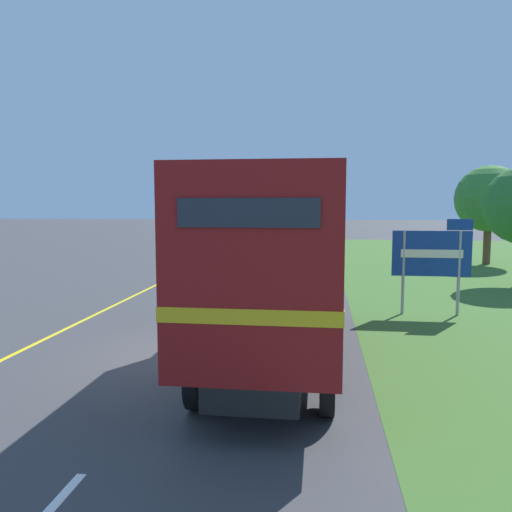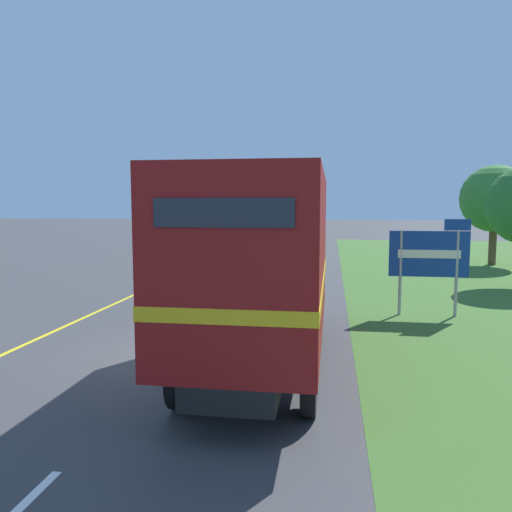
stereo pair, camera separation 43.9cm
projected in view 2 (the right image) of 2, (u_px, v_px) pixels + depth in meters
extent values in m
plane|color=#3D3D3F|center=(179.00, 354.00, 10.67)|extent=(200.00, 200.00, 0.00)
cube|color=yellow|center=(172.00, 278.00, 21.89)|extent=(0.12, 51.83, 0.01)
cube|color=white|center=(185.00, 347.00, 11.17)|extent=(0.12, 2.60, 0.01)
cube|color=white|center=(239.00, 295.00, 17.66)|extent=(0.12, 2.60, 0.01)
cube|color=white|center=(264.00, 271.00, 24.15)|extent=(0.12, 2.60, 0.01)
cube|color=white|center=(278.00, 257.00, 30.64)|extent=(0.12, 2.60, 0.01)
cube|color=white|center=(288.00, 248.00, 37.13)|extent=(0.12, 2.60, 0.01)
cylinder|color=black|center=(246.00, 302.00, 13.85)|extent=(0.22, 1.00, 1.00)
cylinder|color=black|center=(319.00, 304.00, 13.55)|extent=(0.22, 1.00, 1.00)
cylinder|color=black|center=(180.00, 377.00, 7.81)|extent=(0.22, 1.00, 1.00)
cylinder|color=black|center=(309.00, 383.00, 7.51)|extent=(0.22, 1.00, 1.00)
cube|color=black|center=(266.00, 326.00, 10.32)|extent=(1.29, 8.19, 0.36)
cube|color=maroon|center=(259.00, 253.00, 9.12)|extent=(2.34, 6.09, 2.87)
cube|color=gold|center=(259.00, 281.00, 9.17)|extent=(2.36, 6.11, 0.20)
cube|color=#232833|center=(223.00, 213.00, 6.04)|extent=(1.75, 0.03, 0.36)
cube|color=maroon|center=(281.00, 257.00, 13.20)|extent=(2.24, 2.10, 1.90)
cube|color=#283342|center=(285.00, 245.00, 14.22)|extent=(1.99, 0.03, 0.85)
cylinder|color=black|center=(234.00, 252.00, 30.09)|extent=(0.16, 0.66, 0.66)
cylinder|color=black|center=(258.00, 253.00, 29.87)|extent=(0.16, 0.66, 0.66)
cylinder|color=black|center=(226.00, 257.00, 27.71)|extent=(0.16, 0.66, 0.66)
cylinder|color=black|center=(252.00, 257.00, 27.49)|extent=(0.16, 0.66, 0.66)
cube|color=white|center=(243.00, 247.00, 28.75)|extent=(1.80, 3.90, 0.85)
cube|color=#282D38|center=(242.00, 234.00, 28.52)|extent=(1.55, 2.15, 0.73)
cube|color=red|center=(225.00, 247.00, 26.90)|extent=(0.20, 0.03, 0.14)
cube|color=red|center=(248.00, 248.00, 26.71)|extent=(0.20, 0.03, 0.14)
cylinder|color=#9E9EA3|center=(400.00, 273.00, 14.39)|extent=(0.09, 0.09, 2.45)
cylinder|color=#9E9EA3|center=(456.00, 274.00, 14.16)|extent=(0.09, 0.09, 2.45)
cube|color=navy|center=(429.00, 254.00, 14.22)|extent=(2.21, 0.06, 1.31)
cube|color=navy|center=(458.00, 225.00, 14.02)|extent=(0.71, 0.06, 0.32)
cube|color=silver|center=(429.00, 254.00, 14.19)|extent=(1.73, 0.02, 0.24)
cylinder|color=brown|center=(492.00, 245.00, 26.56)|extent=(0.39, 0.39, 2.11)
sphere|color=#387A33|center=(495.00, 199.00, 26.31)|extent=(3.53, 3.53, 3.53)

